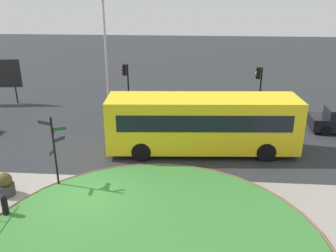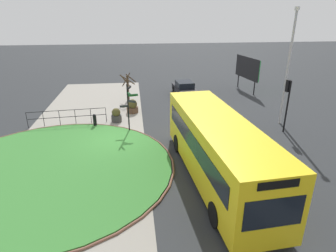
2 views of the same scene
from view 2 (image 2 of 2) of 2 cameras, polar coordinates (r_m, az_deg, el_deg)
ground at (r=18.52m, az=-10.77°, el=-2.92°), size 120.00×120.00×0.00m
sidewalk_paving at (r=18.78m, az=-16.92°, el=-3.13°), size 32.00×7.97×0.02m
grass_island at (r=16.18m, az=-21.81°, el=-7.83°), size 12.31×12.31×0.10m
grass_kerb_ring at (r=16.18m, az=-21.81°, el=-7.82°), size 12.62×12.62×0.11m
signpost_directional at (r=19.13m, az=-7.86°, el=4.41°), size 1.25×1.23×3.32m
bollard_foreground at (r=20.93m, az=-14.42°, el=1.13°), size 0.25×0.25×0.94m
railing_grass_edge at (r=21.71m, az=-19.48°, el=2.00°), size 0.47×5.46×1.15m
bus_yellow at (r=13.73m, az=9.76°, el=-4.28°), size 10.22×3.21×3.08m
car_near_lane at (r=28.22m, az=3.37°, el=7.40°), size 4.34×2.04×1.34m
traffic_light_far at (r=20.44m, az=22.79°, el=5.87°), size 0.49×0.29×3.54m
lamppost_tall at (r=21.62m, az=22.93°, el=11.20°), size 0.32×0.32×7.95m
billboard_left at (r=30.57m, az=15.56°, el=11.04°), size 4.46×0.75×3.45m
planter_near_signpost at (r=23.31m, az=-7.13°, el=3.84°), size 0.93×0.93×1.11m
planter_kerbside at (r=21.50m, az=-10.28°, el=2.05°), size 0.76×0.76×1.06m
street_tree_bare at (r=26.39m, az=-8.05°, el=8.04°), size 1.34×1.45×2.60m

